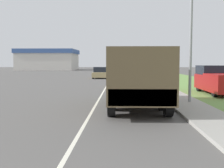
{
  "coord_description": "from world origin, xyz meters",
  "views": [
    {
      "loc": [
        1.2,
        -1.17,
        2.1
      ],
      "look_at": [
        0.79,
        13.3,
        1.0
      ],
      "focal_mm": 45.0,
      "sensor_mm": 36.0,
      "label": 1
    }
  ],
  "objects_px": {
    "pickup_truck": "(218,80)",
    "lamp_post": "(187,18)",
    "car_nearest_ahead": "(127,79)",
    "car_second_ahead": "(100,73)",
    "military_truck": "(137,75)"
  },
  "relations": [
    {
      "from": "military_truck",
      "to": "pickup_truck",
      "type": "relative_size",
      "value": 1.33
    },
    {
      "from": "car_nearest_ahead",
      "to": "pickup_truck",
      "type": "distance_m",
      "value": 7.85
    },
    {
      "from": "military_truck",
      "to": "lamp_post",
      "type": "height_order",
      "value": "lamp_post"
    },
    {
      "from": "pickup_truck",
      "to": "lamp_post",
      "type": "xyz_separation_m",
      "value": [
        -3.25,
        -4.73,
        3.39
      ]
    },
    {
      "from": "car_nearest_ahead",
      "to": "car_second_ahead",
      "type": "height_order",
      "value": "car_second_ahead"
    },
    {
      "from": "car_second_ahead",
      "to": "pickup_truck",
      "type": "relative_size",
      "value": 0.78
    },
    {
      "from": "pickup_truck",
      "to": "lamp_post",
      "type": "distance_m",
      "value": 6.67
    },
    {
      "from": "military_truck",
      "to": "car_second_ahead",
      "type": "height_order",
      "value": "military_truck"
    },
    {
      "from": "car_nearest_ahead",
      "to": "lamp_post",
      "type": "xyz_separation_m",
      "value": [
        2.75,
        -9.79,
        3.66
      ]
    },
    {
      "from": "car_nearest_ahead",
      "to": "military_truck",
      "type": "bearing_deg",
      "value": -89.04
    },
    {
      "from": "car_nearest_ahead",
      "to": "car_second_ahead",
      "type": "relative_size",
      "value": 1.08
    },
    {
      "from": "car_nearest_ahead",
      "to": "car_second_ahead",
      "type": "distance_m",
      "value": 14.03
    },
    {
      "from": "car_second_ahead",
      "to": "pickup_truck",
      "type": "distance_m",
      "value": 20.87
    },
    {
      "from": "car_nearest_ahead",
      "to": "pickup_truck",
      "type": "bearing_deg",
      "value": -40.17
    },
    {
      "from": "military_truck",
      "to": "car_second_ahead",
      "type": "bearing_deg",
      "value": 97.97
    }
  ]
}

